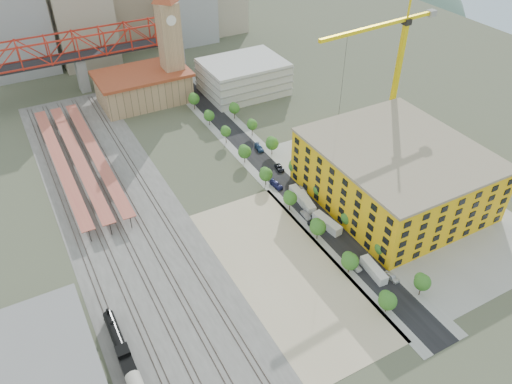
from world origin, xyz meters
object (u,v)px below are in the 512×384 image
clock_tower (169,31)px  tower_crane (393,58)px  car_0 (355,266)px  locomotive (120,344)px  site_trailer_d (299,196)px  site_trailer_c (306,202)px  site_trailer_a (374,270)px  construction_building (395,173)px  site_trailer_b (327,223)px

clock_tower → tower_crane: bearing=-53.3°
car_0 → locomotive: bearing=172.5°
tower_crane → site_trailer_d: tower_crane is taller
site_trailer_d → site_trailer_c: bearing=-84.9°
site_trailer_a → construction_building: bearing=46.9°
locomotive → site_trailer_d: bearing=22.9°
construction_building → site_trailer_a: bearing=-137.8°
site_trailer_b → site_trailer_c: (0.00, 11.48, -0.02)m
clock_tower → tower_crane: size_ratio=0.99×
clock_tower → tower_crane: (53.25, -71.46, 3.88)m
clock_tower → tower_crane: tower_crane is taller
site_trailer_c → car_0: site_trailer_c is taller
tower_crane → site_trailer_c: 58.20m
locomotive → site_trailer_c: (66.00, 24.06, -0.68)m
site_trailer_b → clock_tower: bearing=87.0°
construction_building → site_trailer_b: 27.28m
construction_building → site_trailer_a: construction_building is taller
site_trailer_a → site_trailer_b: site_trailer_b is taller
construction_building → tower_crane: size_ratio=0.96×
clock_tower → site_trailer_c: clock_tower is taller
construction_building → site_trailer_c: bearing=160.1°
construction_building → tower_crane: (19.25, 28.54, 23.17)m
tower_crane → site_trailer_a: bearing=-131.0°
construction_building → car_0: construction_building is taller
construction_building → site_trailer_c: construction_building is taller
locomotive → site_trailer_d: locomotive is taller
locomotive → clock_tower: bearing=63.2°
tower_crane → site_trailer_d: size_ratio=5.52×
construction_building → site_trailer_a: size_ratio=5.26×
tower_crane → site_trailer_a: tower_crane is taller
locomotive → car_0: locomotive is taller
tower_crane → car_0: 75.12m
site_trailer_b → tower_crane: bearing=26.6°
clock_tower → site_trailer_d: clock_tower is taller
site_trailer_a → site_trailer_b: size_ratio=0.94×
site_trailer_a → clock_tower: bearing=98.5°
site_trailer_a → site_trailer_b: (0.00, 21.46, 0.09)m
tower_crane → site_trailer_b: bearing=-145.9°
site_trailer_b → locomotive: bearing=-176.7°
car_0 → site_trailer_c: bearing=80.9°
clock_tower → site_trailer_d: size_ratio=5.44×
tower_crane → site_trailer_b: 62.90m
site_trailer_d → construction_building: bearing=-21.9°
site_trailer_d → site_trailer_a: bearing=-84.9°
construction_building → car_0: size_ratio=11.00×
construction_building → site_trailer_d: (-26.00, 13.22, -8.10)m
clock_tower → locomotive: clock_tower is taller
site_trailer_a → site_trailer_d: size_ratio=1.01×
locomotive → site_trailer_b: locomotive is taller
clock_tower → site_trailer_a: clock_tower is taller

